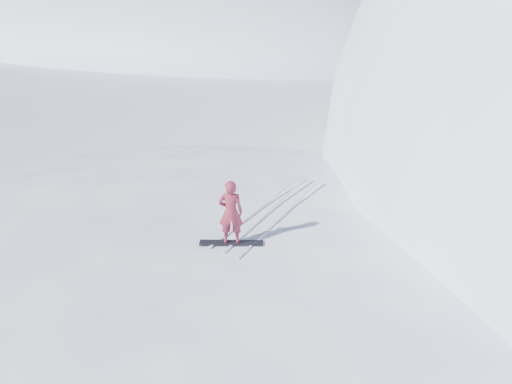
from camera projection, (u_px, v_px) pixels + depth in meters
ground at (181, 377)px, 11.63m from camera, size 400.00×400.00×0.00m
near_ridge at (291, 331)px, 13.21m from camera, size 36.00×28.00×4.80m
far_ridge_a at (161, 42)px, 96.02m from camera, size 120.00×70.00×28.00m
far_ridge_c at (415, 35)px, 114.57m from camera, size 140.00×90.00×36.00m
wind_bumps at (225, 324)px, 13.49m from camera, size 16.00×14.40×1.00m
snowboard at (231, 243)px, 12.70m from camera, size 1.47×1.24×0.03m
snowboarder at (231, 212)px, 12.38m from camera, size 0.73×0.69×1.67m
vapor_plume at (99, 60)px, 69.64m from camera, size 11.41×9.13×7.99m
board_tracks at (273, 209)px, 14.71m from camera, size 2.22×5.88×0.04m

